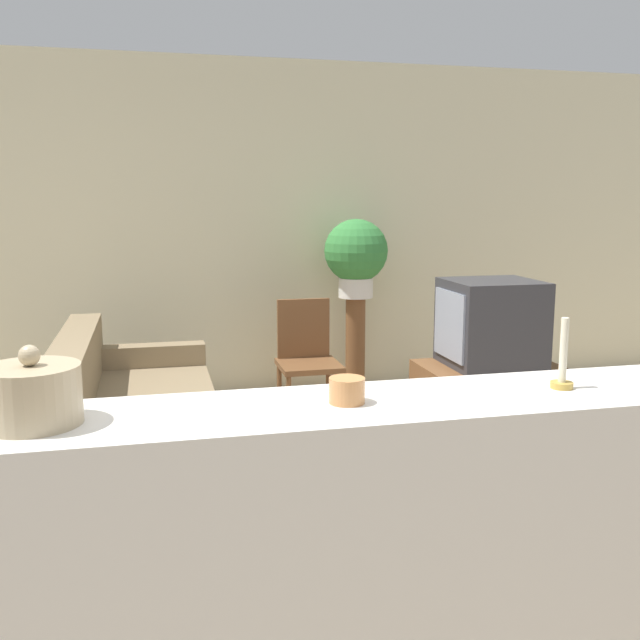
{
  "coord_description": "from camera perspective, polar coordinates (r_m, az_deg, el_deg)",
  "views": [
    {
      "loc": [
        -0.62,
        -2.38,
        1.61
      ],
      "look_at": [
        0.41,
        1.94,
        0.85
      ],
      "focal_mm": 40.0,
      "sensor_mm": 36.0,
      "label": 1
    }
  ],
  "objects": [
    {
      "name": "ground_plane",
      "position": [
        2.94,
        1.08,
        -23.52
      ],
      "size": [
        14.0,
        14.0,
        0.0
      ],
      "primitive_type": "plane",
      "color": "gray"
    },
    {
      "name": "wall_back",
      "position": [
        5.85,
        -7.38,
        7.1
      ],
      "size": [
        9.0,
        0.06,
        2.7
      ],
      "color": "beige",
      "rests_on": "ground_plane"
    },
    {
      "name": "couch",
      "position": [
        4.24,
        -14.84,
        -8.71
      ],
      "size": [
        0.9,
        2.09,
        0.83
      ],
      "color": "#847051",
      "rests_on": "ground_plane"
    },
    {
      "name": "tv_stand",
      "position": [
        4.91,
        13.29,
        -6.48
      ],
      "size": [
        0.91,
        0.57,
        0.52
      ],
      "color": "brown",
      "rests_on": "ground_plane"
    },
    {
      "name": "television",
      "position": [
        4.79,
        13.48,
        -0.24
      ],
      "size": [
        0.59,
        0.54,
        0.56
      ],
      "color": "#333338",
      "rests_on": "tv_stand"
    },
    {
      "name": "wooden_chair",
      "position": [
        5.27,
        -1.05,
        -2.74
      ],
      "size": [
        0.44,
        0.44,
        0.87
      ],
      "color": "brown",
      "rests_on": "ground_plane"
    },
    {
      "name": "plant_stand",
      "position": [
        5.75,
        2.84,
        -2.28
      ],
      "size": [
        0.16,
        0.16,
        0.83
      ],
      "color": "brown",
      "rests_on": "ground_plane"
    },
    {
      "name": "potted_plant",
      "position": [
        5.64,
        2.9,
        5.29
      ],
      "size": [
        0.5,
        0.5,
        0.62
      ],
      "color": "white",
      "rests_on": "plant_stand"
    },
    {
      "name": "foreground_counter",
      "position": [
        2.3,
        4.15,
        -18.87
      ],
      "size": [
        2.6,
        0.44,
        1.03
      ],
      "color": "silver",
      "rests_on": "ground_plane"
    },
    {
      "name": "decorative_bowl",
      "position": [
        2.01,
        -22.05,
        -5.56
      ],
      "size": [
        0.25,
        0.25,
        0.21
      ],
      "color": "tan",
      "rests_on": "foreground_counter"
    },
    {
      "name": "candle_jar",
      "position": [
        2.07,
        2.17,
        -5.65
      ],
      "size": [
        0.1,
        0.1,
        0.07
      ],
      "color": "#C6844C",
      "rests_on": "foreground_counter"
    },
    {
      "name": "candlestick",
      "position": [
        2.34,
        18.84,
        -3.51
      ],
      "size": [
        0.07,
        0.07,
        0.22
      ],
      "color": "#B7933D",
      "rests_on": "foreground_counter"
    }
  ]
}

